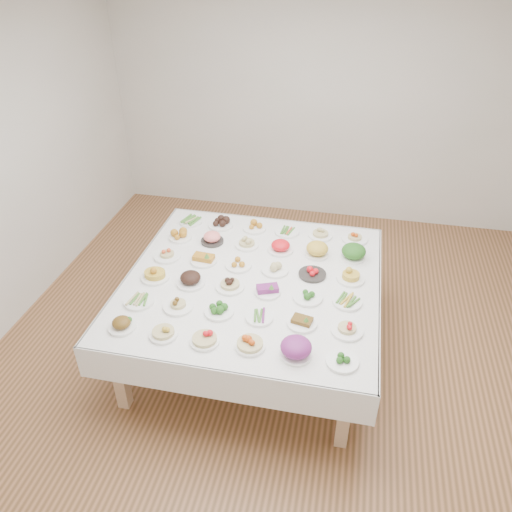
% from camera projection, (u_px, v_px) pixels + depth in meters
% --- Properties ---
extents(room_envelope, '(5.02, 5.02, 2.81)m').
position_uv_depth(room_envelope, '(286.00, 149.00, 3.55)').
color(room_envelope, '#9C6541').
rests_on(room_envelope, ground).
extents(display_table, '(2.06, 2.06, 0.75)m').
position_uv_depth(display_table, '(252.00, 286.00, 4.11)').
color(display_table, white).
rests_on(display_table, ground).
extents(dish_0, '(0.20, 0.20, 0.10)m').
position_uv_depth(dish_0, '(122.00, 324.00, 3.55)').
color(dish_0, white).
rests_on(dish_0, display_table).
extents(dish_1, '(0.20, 0.20, 0.11)m').
position_uv_depth(dish_1, '(163.00, 330.00, 3.48)').
color(dish_1, white).
rests_on(dish_1, display_table).
extents(dish_2, '(0.20, 0.20, 0.11)m').
position_uv_depth(dish_2, '(204.00, 337.00, 3.43)').
color(dish_2, white).
rests_on(dish_2, display_table).
extents(dish_3, '(0.20, 0.20, 0.12)m').
position_uv_depth(dish_3, '(250.00, 341.00, 3.38)').
color(dish_3, white).
rests_on(dish_3, display_table).
extents(dish_4, '(0.26, 0.26, 0.14)m').
position_uv_depth(dish_4, '(296.00, 348.00, 3.31)').
color(dish_4, white).
rests_on(dish_4, display_table).
extents(dish_5, '(0.21, 0.21, 0.08)m').
position_uv_depth(dish_5, '(342.00, 359.00, 3.27)').
color(dish_5, white).
rests_on(dish_5, display_table).
extents(dish_6, '(0.23, 0.23, 0.05)m').
position_uv_depth(dish_6, '(139.00, 300.00, 3.81)').
color(dish_6, white).
rests_on(dish_6, display_table).
extents(dish_7, '(0.23, 0.23, 0.11)m').
position_uv_depth(dish_7, '(178.00, 303.00, 3.74)').
color(dish_7, white).
rests_on(dish_7, display_table).
extents(dish_8, '(0.22, 0.22, 0.10)m').
position_uv_depth(dish_8, '(219.00, 308.00, 3.69)').
color(dish_8, white).
rests_on(dish_8, display_table).
extents(dish_9, '(0.20, 0.20, 0.05)m').
position_uv_depth(dish_9, '(259.00, 317.00, 3.65)').
color(dish_9, white).
rests_on(dish_9, display_table).
extents(dish_10, '(0.22, 0.22, 0.09)m').
position_uv_depth(dish_10, '(302.00, 321.00, 3.59)').
color(dish_10, white).
rests_on(dish_10, display_table).
extents(dish_11, '(0.23, 0.23, 0.12)m').
position_uv_depth(dish_11, '(347.00, 326.00, 3.51)').
color(dish_11, white).
rests_on(dish_11, display_table).
extents(dish_12, '(0.23, 0.23, 0.14)m').
position_uv_depth(dish_12, '(155.00, 271.00, 4.04)').
color(dish_12, white).
rests_on(dish_12, display_table).
extents(dish_13, '(0.23, 0.23, 0.13)m').
position_uv_depth(dish_13, '(190.00, 278.00, 3.99)').
color(dish_13, white).
rests_on(dish_13, display_table).
extents(dish_14, '(0.23, 0.23, 0.12)m').
position_uv_depth(dish_14, '(230.00, 282.00, 3.94)').
color(dish_14, white).
rests_on(dish_14, display_table).
extents(dish_15, '(0.20, 0.20, 0.09)m').
position_uv_depth(dish_15, '(267.00, 289.00, 3.90)').
color(dish_15, white).
rests_on(dish_15, display_table).
extents(dish_16, '(0.23, 0.23, 0.09)m').
position_uv_depth(dish_16, '(308.00, 295.00, 3.84)').
color(dish_16, white).
rests_on(dish_16, display_table).
extents(dish_17, '(0.23, 0.22, 0.05)m').
position_uv_depth(dish_17, '(347.00, 301.00, 3.80)').
color(dish_17, white).
rests_on(dish_17, display_table).
extents(dish_18, '(0.23, 0.23, 0.12)m').
position_uv_depth(dish_18, '(167.00, 253.00, 4.31)').
color(dish_18, white).
rests_on(dish_18, display_table).
extents(dish_19, '(0.22, 0.22, 0.11)m').
position_uv_depth(dish_19, '(204.00, 257.00, 4.26)').
color(dish_19, white).
rests_on(dish_19, display_table).
extents(dish_20, '(0.22, 0.22, 0.08)m').
position_uv_depth(dish_20, '(238.00, 263.00, 4.20)').
color(dish_20, white).
rests_on(dish_20, display_table).
extents(dish_21, '(0.22, 0.22, 0.09)m').
position_uv_depth(dish_21, '(275.00, 268.00, 4.14)').
color(dish_21, white).
rests_on(dish_21, display_table).
extents(dish_22, '(0.22, 0.22, 0.09)m').
position_uv_depth(dish_22, '(312.00, 272.00, 4.09)').
color(dish_22, '#2C2A27').
rests_on(dish_22, display_table).
extents(dish_23, '(0.22, 0.22, 0.12)m').
position_uv_depth(dish_23, '(351.00, 275.00, 4.03)').
color(dish_23, white).
rests_on(dish_23, display_table).
extents(dish_24, '(0.21, 0.21, 0.10)m').
position_uv_depth(dish_24, '(180.00, 235.00, 4.57)').
color(dish_24, white).
rests_on(dish_24, display_table).
extents(dish_25, '(0.20, 0.20, 0.11)m').
position_uv_depth(dish_25, '(212.00, 238.00, 4.52)').
color(dish_25, '#2C2A27').
rests_on(dish_25, display_table).
extents(dish_26, '(0.21, 0.21, 0.12)m').
position_uv_depth(dish_26, '(247.00, 241.00, 4.46)').
color(dish_26, white).
rests_on(dish_26, display_table).
extents(dish_27, '(0.22, 0.22, 0.12)m').
position_uv_depth(dish_27, '(281.00, 246.00, 4.39)').
color(dish_27, white).
rests_on(dish_27, display_table).
extents(dish_28, '(0.20, 0.20, 0.13)m').
position_uv_depth(dish_28, '(317.00, 250.00, 4.33)').
color(dish_28, white).
rests_on(dish_28, display_table).
extents(dish_29, '(0.20, 0.20, 0.13)m').
position_uv_depth(dish_29, '(354.00, 253.00, 4.29)').
color(dish_29, white).
rests_on(dish_29, display_table).
extents(dish_30, '(0.23, 0.22, 0.05)m').
position_uv_depth(dish_30, '(191.00, 221.00, 4.83)').
color(dish_30, white).
rests_on(dish_30, display_table).
extents(dish_31, '(0.23, 0.23, 0.11)m').
position_uv_depth(dish_31, '(221.00, 222.00, 4.76)').
color(dish_31, white).
rests_on(dish_31, display_table).
extents(dish_32, '(0.21, 0.21, 0.09)m').
position_uv_depth(dish_32, '(254.00, 226.00, 4.71)').
color(dish_32, white).
rests_on(dish_32, display_table).
extents(dish_33, '(0.22, 0.22, 0.05)m').
position_uv_depth(dish_33, '(287.00, 231.00, 4.67)').
color(dish_33, white).
rests_on(dish_33, display_table).
extents(dish_34, '(0.22, 0.22, 0.10)m').
position_uv_depth(dish_34, '(320.00, 233.00, 4.60)').
color(dish_34, white).
rests_on(dish_34, display_table).
extents(dish_35, '(0.23, 0.23, 0.12)m').
position_uv_depth(dish_35, '(355.00, 236.00, 4.54)').
color(dish_35, white).
rests_on(dish_35, display_table).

